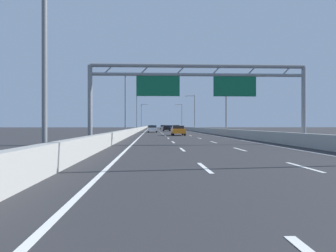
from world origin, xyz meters
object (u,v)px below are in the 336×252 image
at_px(silver_car, 163,127).
at_px(white_car, 152,129).
at_px(streetlamp_left_distant, 142,115).
at_px(orange_car, 178,130).
at_px(sign_gantry, 198,83).
at_px(blue_car, 172,127).
at_px(black_car, 167,128).
at_px(streetlamp_left_far, 138,110).
at_px(streetlamp_left_near, 51,22).
at_px(streetlamp_right_far, 194,111).
at_px(red_car, 176,128).
at_px(streetlamp_right_mid, 225,100).
at_px(streetlamp_left_mid, 127,99).
at_px(streetlamp_right_distant, 181,115).
at_px(yellow_car, 152,127).

height_order(silver_car, white_car, silver_car).
relative_size(streetlamp_left_distant, orange_car, 2.07).
height_order(sign_gantry, white_car, sign_gantry).
distance_m(streetlamp_left_distant, white_car, 59.82).
xyz_separation_m(orange_car, silver_car, (0.07, 75.10, 0.02)).
relative_size(blue_car, white_car, 1.07).
xyz_separation_m(streetlamp_left_distant, black_car, (7.43, -44.99, -4.65)).
bearing_deg(white_car, streetlamp_left_far, 100.62).
height_order(streetlamp_left_far, silver_car, streetlamp_left_far).
bearing_deg(sign_gantry, streetlamp_left_near, -118.26).
bearing_deg(white_car, silver_car, 86.00).
distance_m(black_car, silver_car, 40.41).
height_order(sign_gantry, blue_car, sign_gantry).
bearing_deg(streetlamp_right_far, streetlamp_left_distant, 111.00).
bearing_deg(red_car, streetlamp_right_mid, -85.77).
distance_m(red_car, silver_car, 22.45).
bearing_deg(blue_car, streetlamp_left_mid, -99.32).
bearing_deg(orange_car, silver_car, 89.94).
bearing_deg(blue_car, streetlamp_right_distant, 70.82).
relative_size(sign_gantry, red_car, 4.19).
xyz_separation_m(orange_car, white_car, (-3.77, 20.16, 0.02)).
xyz_separation_m(streetlamp_left_near, streetlamp_right_far, (14.93, 77.81, 0.00)).
bearing_deg(streetlamp_left_far, yellow_car, 85.61).
bearing_deg(streetlamp_left_distant, yellow_car, 66.77).
xyz_separation_m(black_car, red_car, (3.73, 18.23, 0.03)).
height_order(streetlamp_left_mid, silver_car, streetlamp_left_mid).
bearing_deg(streetlamp_left_far, red_car, 47.44).
height_order(streetlamp_left_far, streetlamp_right_distant, same).
height_order(streetlamp_left_distant, white_car, streetlamp_left_distant).
distance_m(streetlamp_left_far, orange_car, 41.74).
distance_m(orange_car, white_car, 20.51).
distance_m(streetlamp_left_near, black_car, 72.26).
distance_m(sign_gantry, streetlamp_right_far, 64.43).
xyz_separation_m(sign_gantry, orange_car, (0.20, 23.21, -4.10)).
bearing_deg(streetlamp_right_far, white_car, -118.24).
height_order(streetlamp_left_far, white_car, streetlamp_left_far).
bearing_deg(orange_car, red_car, 86.19).
bearing_deg(sign_gantry, red_car, 87.20).
relative_size(black_car, blue_car, 0.93).
bearing_deg(streetlamp_right_mid, streetlamp_left_mid, 180.00).
xyz_separation_m(orange_car, red_car, (3.53, 52.92, 0.03)).
xyz_separation_m(silver_car, white_car, (-3.84, -54.94, -0.01)).
xyz_separation_m(black_car, yellow_car, (-3.78, 53.47, 0.01)).
height_order(streetlamp_right_mid, white_car, streetlamp_right_mid).
bearing_deg(streetlamp_right_mid, streetlamp_right_far, 90.00).
distance_m(blue_car, red_car, 14.99).
height_order(streetlamp_right_mid, blue_car, streetlamp_right_mid).
xyz_separation_m(streetlamp_left_mid, red_car, (11.15, 51.05, -4.63)).
xyz_separation_m(streetlamp_left_mid, streetlamp_right_far, (14.93, 38.91, 0.00)).
height_order(streetlamp_left_distant, silver_car, streetlamp_left_distant).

